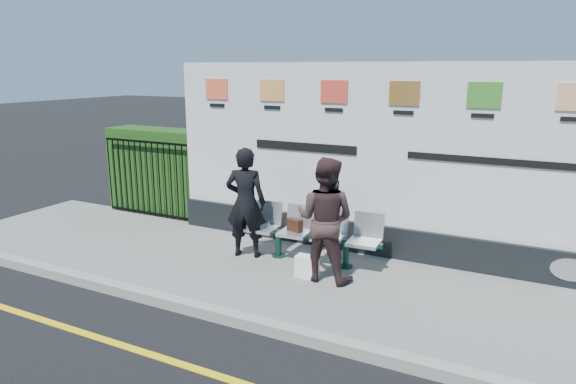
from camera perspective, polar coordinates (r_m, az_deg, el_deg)
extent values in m
plane|color=black|center=(5.42, -5.17, -20.47)|extent=(80.00, 80.00, 0.00)
cube|color=slate|center=(7.36, 5.36, -10.25)|extent=(14.00, 3.00, 0.12)
cube|color=gray|center=(6.12, -0.04, -15.30)|extent=(14.00, 0.18, 0.14)
cube|color=yellow|center=(5.42, -5.17, -20.43)|extent=(14.00, 0.10, 0.01)
cube|color=black|center=(8.30, 12.10, -5.37)|extent=(8.00, 0.30, 0.50)
cube|color=silver|center=(7.95, 12.64, 4.91)|extent=(8.00, 0.14, 2.50)
cube|color=#1F4615|center=(10.89, -13.76, 2.34)|extent=(2.35, 0.70, 1.70)
imported|color=black|center=(8.00, -4.72, -1.18)|extent=(0.73, 0.58, 1.74)
imported|color=#392526|center=(7.11, 4.15, -3.06)|extent=(0.85, 0.67, 1.75)
cube|color=black|center=(7.92, 0.75, -3.70)|extent=(0.27, 0.18, 0.20)
cube|color=white|center=(7.39, 2.10, -8.26)|extent=(0.31, 0.19, 0.31)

